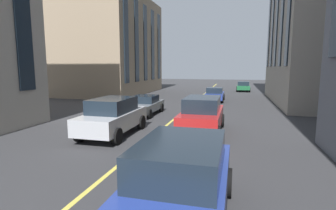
% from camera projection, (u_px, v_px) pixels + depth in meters
% --- Properties ---
extents(lane_centre_line, '(80.00, 0.16, 0.01)m').
position_uv_depth(lane_centre_line, '(170.00, 123.00, 16.31)').
color(lane_centre_line, '#D8C64C').
rests_on(lane_centre_line, ground_plane).
extents(car_grey_trailing, '(4.40, 1.95, 1.37)m').
position_uv_depth(car_grey_trailing, '(145.00, 105.00, 19.07)').
color(car_grey_trailing, slate).
rests_on(car_grey_trailing, ground_plane).
extents(car_red_far, '(4.70, 2.14, 1.88)m').
position_uv_depth(car_red_far, '(202.00, 114.00, 13.72)').
color(car_red_far, '#B21E1E').
rests_on(car_red_far, ground_plane).
extents(car_green_parked_a, '(3.90, 1.89, 1.40)m').
position_uv_depth(car_green_parked_a, '(243.00, 86.00, 37.57)').
color(car_green_parked_a, '#1E6038').
rests_on(car_green_parked_a, ground_plane).
extents(car_blue_parked_b, '(4.70, 2.14, 1.88)m').
position_uv_depth(car_blue_parked_b, '(181.00, 182.00, 5.64)').
color(car_blue_parked_b, navy).
rests_on(car_blue_parked_b, ground_plane).
extents(car_silver_mid, '(4.70, 2.14, 1.88)m').
position_uv_depth(car_silver_mid, '(113.00, 116.00, 13.26)').
color(car_silver_mid, '#B7BABF').
rests_on(car_silver_mid, ground_plane).
extents(car_blue_oncoming, '(3.90, 1.89, 1.40)m').
position_uv_depth(car_blue_oncoming, '(215.00, 94.00, 26.52)').
color(car_blue_oncoming, navy).
rests_on(car_blue_oncoming, ground_plane).
extents(building_left_near, '(15.18, 13.33, 12.34)m').
position_uv_depth(building_left_near, '(98.00, 46.00, 35.02)').
color(building_left_near, gray).
rests_on(building_left_near, ground_plane).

